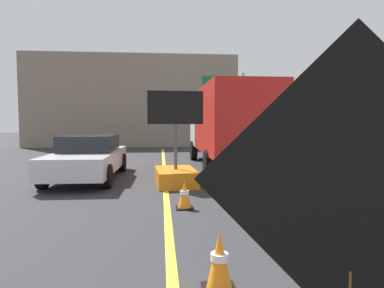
{
  "coord_description": "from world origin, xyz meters",
  "views": [
    {
      "loc": [
        -0.12,
        1.81,
        1.82
      ],
      "look_at": [
        0.34,
        6.81,
        1.49
      ],
      "focal_mm": 31.46,
      "sensor_mm": 36.0,
      "label": 1
    }
  ],
  "objects_px": {
    "roadwork_sign": "(352,190)",
    "traffic_cone_mid_lane": "(185,195)",
    "pickup_car": "(89,157)",
    "arrow_board_trailer": "(176,168)",
    "traffic_cone_near_sign": "(219,262)",
    "highway_guide_sign": "(231,97)",
    "box_truck": "(228,124)"
  },
  "relations": [
    {
      "from": "arrow_board_trailer",
      "to": "traffic_cone_near_sign",
      "type": "distance_m",
      "value": 6.19
    },
    {
      "from": "roadwork_sign",
      "to": "highway_guide_sign",
      "type": "distance_m",
      "value": 20.67
    },
    {
      "from": "traffic_cone_mid_lane",
      "to": "box_truck",
      "type": "bearing_deg",
      "value": 70.48
    },
    {
      "from": "roadwork_sign",
      "to": "pickup_car",
      "type": "bearing_deg",
      "value": 109.39
    },
    {
      "from": "arrow_board_trailer",
      "to": "highway_guide_sign",
      "type": "xyz_separation_m",
      "value": [
        4.2,
        12.22,
        2.94
      ]
    },
    {
      "from": "traffic_cone_near_sign",
      "to": "arrow_board_trailer",
      "type": "bearing_deg",
      "value": 91.82
    },
    {
      "from": "box_truck",
      "to": "highway_guide_sign",
      "type": "bearing_deg",
      "value": 77.4
    },
    {
      "from": "box_truck",
      "to": "pickup_car",
      "type": "xyz_separation_m",
      "value": [
        -4.95,
        -2.07,
        -1.02
      ]
    },
    {
      "from": "arrow_board_trailer",
      "to": "traffic_cone_near_sign",
      "type": "bearing_deg",
      "value": -88.18
    },
    {
      "from": "pickup_car",
      "to": "roadwork_sign",
      "type": "bearing_deg",
      "value": -70.61
    },
    {
      "from": "arrow_board_trailer",
      "to": "traffic_cone_mid_lane",
      "type": "distance_m",
      "value": 2.72
    },
    {
      "from": "highway_guide_sign",
      "to": "traffic_cone_near_sign",
      "type": "relative_size",
      "value": 7.55
    },
    {
      "from": "roadwork_sign",
      "to": "traffic_cone_mid_lane",
      "type": "height_order",
      "value": "roadwork_sign"
    },
    {
      "from": "traffic_cone_near_sign",
      "to": "box_truck",
      "type": "bearing_deg",
      "value": 78.03
    },
    {
      "from": "roadwork_sign",
      "to": "pickup_car",
      "type": "distance_m",
      "value": 9.93
    },
    {
      "from": "highway_guide_sign",
      "to": "box_truck",
      "type": "bearing_deg",
      "value": -102.6
    },
    {
      "from": "roadwork_sign",
      "to": "traffic_cone_mid_lane",
      "type": "relative_size",
      "value": 3.89
    },
    {
      "from": "roadwork_sign",
      "to": "traffic_cone_mid_lane",
      "type": "distance_m",
      "value": 5.47
    },
    {
      "from": "pickup_car",
      "to": "traffic_cone_mid_lane",
      "type": "height_order",
      "value": "pickup_car"
    },
    {
      "from": "box_truck",
      "to": "traffic_cone_near_sign",
      "type": "distance_m",
      "value": 9.88
    },
    {
      "from": "roadwork_sign",
      "to": "box_truck",
      "type": "height_order",
      "value": "box_truck"
    },
    {
      "from": "traffic_cone_near_sign",
      "to": "traffic_cone_mid_lane",
      "type": "distance_m",
      "value": 3.48
    },
    {
      "from": "traffic_cone_near_sign",
      "to": "highway_guide_sign",
      "type": "bearing_deg",
      "value": 77.73
    },
    {
      "from": "arrow_board_trailer",
      "to": "box_truck",
      "type": "relative_size",
      "value": 0.35
    },
    {
      "from": "arrow_board_trailer",
      "to": "roadwork_sign",
      "type": "bearing_deg",
      "value": -86.03
    },
    {
      "from": "traffic_cone_near_sign",
      "to": "traffic_cone_mid_lane",
      "type": "bearing_deg",
      "value": 92.15
    },
    {
      "from": "roadwork_sign",
      "to": "arrow_board_trailer",
      "type": "relative_size",
      "value": 0.86
    },
    {
      "from": "highway_guide_sign",
      "to": "traffic_cone_mid_lane",
      "type": "relative_size",
      "value": 8.33
    },
    {
      "from": "highway_guide_sign",
      "to": "traffic_cone_near_sign",
      "type": "height_order",
      "value": "highway_guide_sign"
    },
    {
      "from": "box_truck",
      "to": "pickup_car",
      "type": "relative_size",
      "value": 1.62
    },
    {
      "from": "highway_guide_sign",
      "to": "traffic_cone_mid_lane",
      "type": "height_order",
      "value": "highway_guide_sign"
    },
    {
      "from": "arrow_board_trailer",
      "to": "pickup_car",
      "type": "distance_m",
      "value": 3.03
    }
  ]
}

